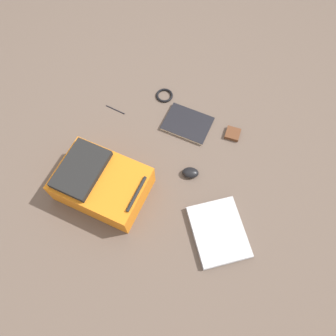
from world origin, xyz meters
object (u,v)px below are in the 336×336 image
at_px(cable_coil, 164,95).
at_px(pen_black, 115,109).
at_px(backpack, 101,183).
at_px(book_blue, 187,124).
at_px(laptop, 218,232).
at_px(computer_mouse, 190,173).
at_px(earbud_pouch, 233,134).

bearing_deg(cable_coil, pen_black, -56.33).
height_order(backpack, book_blue, backpack).
height_order(backpack, laptop, backpack).
xyz_separation_m(book_blue, cable_coil, (-0.17, -0.19, -0.00)).
xyz_separation_m(cable_coil, pen_black, (0.18, -0.27, -0.00)).
bearing_deg(book_blue, pen_black, -89.03).
relative_size(laptop, computer_mouse, 4.49).
xyz_separation_m(laptop, book_blue, (-0.60, -0.30, -0.01)).
bearing_deg(pen_black, cable_coil, 123.67).
bearing_deg(cable_coil, computer_mouse, 29.80).
xyz_separation_m(backpack, pen_black, (-0.51, -0.11, -0.08)).
distance_m(cable_coil, pen_black, 0.32).
relative_size(laptop, pen_black, 3.08).
relative_size(book_blue, computer_mouse, 3.32).
distance_m(book_blue, pen_black, 0.46).
height_order(backpack, cable_coil, backpack).
xyz_separation_m(backpack, laptop, (0.08, 0.65, -0.07)).
xyz_separation_m(laptop, cable_coil, (-0.77, -0.49, -0.01)).
relative_size(cable_coil, pen_black, 0.80).
relative_size(cable_coil, earbud_pouch, 1.29).
bearing_deg(pen_black, laptop, 52.03).
xyz_separation_m(computer_mouse, cable_coil, (-0.49, -0.28, -0.01)).
bearing_deg(book_blue, earbud_pouch, 89.64).
bearing_deg(cable_coil, backpack, -12.94).
bearing_deg(computer_mouse, earbud_pouch, 139.17).
xyz_separation_m(laptop, computer_mouse, (-0.28, -0.21, 0.00)).
bearing_deg(cable_coil, laptop, 32.57).
bearing_deg(pen_black, computer_mouse, 60.52).
relative_size(book_blue, earbud_pouch, 3.70).
bearing_deg(backpack, pen_black, -168.18).
relative_size(pen_black, earbud_pouch, 1.63).
height_order(backpack, pen_black, backpack).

